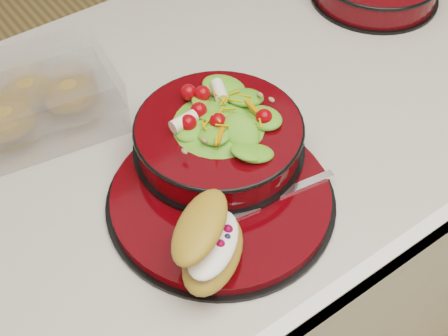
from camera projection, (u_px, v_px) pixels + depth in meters
island_counter at (245, 246)px, 1.36m from camera, size 1.24×0.74×0.90m
dinner_plate at (222, 197)px, 0.86m from camera, size 0.32×0.32×0.02m
salad_bowl at (219, 131)px, 0.88m from camera, size 0.25×0.25×0.10m
croissant at (210, 242)px, 0.76m from camera, size 0.14×0.14×0.07m
fork at (279, 194)px, 0.85m from camera, size 0.16×0.04×0.00m
pastry_box at (36, 100)px, 0.95m from camera, size 0.26×0.20×0.09m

